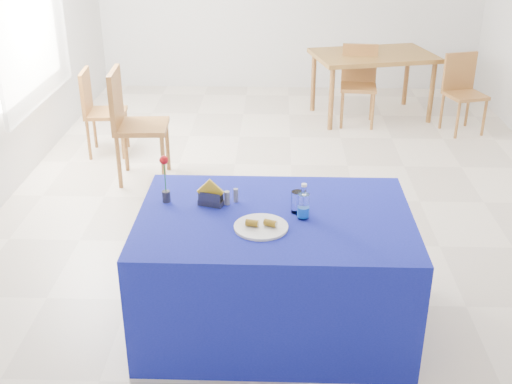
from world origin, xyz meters
TOP-DOWN VIEW (x-y plane):
  - floor at (0.00, 0.00)m, footprint 7.00×7.00m
  - window_pane at (-2.47, 0.80)m, footprint 0.04×1.50m
  - curtain at (-2.40, 0.80)m, footprint 0.04×1.75m
  - plate at (-0.23, -1.92)m, footprint 0.30×0.30m
  - drinking_glass at (-0.02, -1.72)m, footprint 0.08×0.08m
  - salt_shaker at (-0.44, -1.63)m, footprint 0.03×0.03m
  - pepper_shaker at (-0.39, -1.59)m, footprint 0.03×0.03m
  - blue_table at (-0.15, -1.76)m, footprint 1.60×1.10m
  - water_bottle at (0.01, -1.79)m, footprint 0.07×0.07m
  - napkin_holder at (-0.53, -1.65)m, footprint 0.16×0.10m
  - rose_vase at (-0.81, -1.61)m, footprint 0.05×0.05m
  - oak_table at (0.95, 2.31)m, footprint 1.51×1.16m
  - chair_bg_left at (0.77, 2.10)m, footprint 0.43×0.43m
  - chair_bg_right at (1.89, 1.86)m, footprint 0.48×0.48m
  - chair_win_a at (-1.47, 0.40)m, footprint 0.49×0.49m
  - chair_win_b at (-1.94, 1.02)m, footprint 0.42×0.42m
  - banana_pieces at (-0.22, -1.93)m, footprint 0.18×0.06m

SIDE VIEW (x-z plane):
  - floor at x=0.00m, z-range 0.00..0.00m
  - blue_table at x=-0.15m, z-range 0.00..0.76m
  - chair_bg_right at x=1.89m, z-range 0.07..0.92m
  - chair_win_b at x=-1.94m, z-range 0.07..0.94m
  - chair_bg_left at x=0.77m, z-range 0.07..0.96m
  - chair_win_a at x=-1.47m, z-range 0.08..1.12m
  - oak_table at x=0.95m, z-range 0.30..1.06m
  - plate at x=-0.23m, z-range 0.76..0.77m
  - banana_pieces at x=-0.22m, z-range 0.77..0.81m
  - salt_shaker at x=-0.44m, z-range 0.76..0.84m
  - pepper_shaker at x=-0.39m, z-range 0.76..0.84m
  - napkin_holder at x=-0.53m, z-range 0.72..0.89m
  - drinking_glass at x=-0.02m, z-range 0.76..0.89m
  - water_bottle at x=0.01m, z-range 0.72..0.94m
  - rose_vase at x=-0.81m, z-range 0.76..1.06m
  - window_pane at x=-2.47m, z-range 0.75..2.35m
  - curtain at x=-2.40m, z-range 0.62..2.48m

